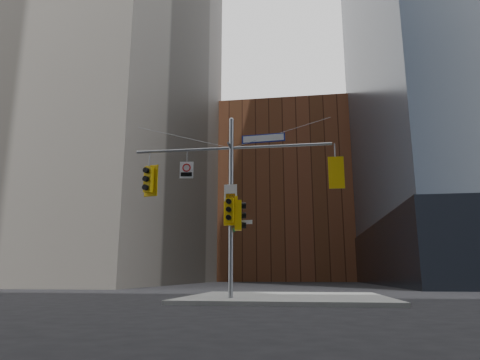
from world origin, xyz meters
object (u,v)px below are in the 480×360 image
(traffic_light_east_arm, at_px, (336,173))
(signal_assembly, at_px, (231,186))
(regulatory_sign_arm, at_px, (187,169))
(traffic_light_pole_front, at_px, (230,210))
(street_sign_blade, at_px, (263,138))
(traffic_light_west_arm, at_px, (149,180))
(traffic_light_pole_side, at_px, (239,215))

(traffic_light_east_arm, bearing_deg, signal_assembly, -1.39)
(regulatory_sign_arm, bearing_deg, traffic_light_east_arm, -4.76)
(traffic_light_east_arm, relative_size, regulatory_sign_arm, 1.80)
(traffic_light_pole_front, xyz_separation_m, street_sign_blade, (1.30, 0.27, 2.92))
(traffic_light_pole_front, bearing_deg, traffic_light_west_arm, 178.79)
(traffic_light_west_arm, distance_m, street_sign_blade, 4.98)
(traffic_light_pole_side, distance_m, street_sign_blade, 3.24)
(street_sign_blade, bearing_deg, traffic_light_pole_side, -175.87)
(traffic_light_west_arm, distance_m, regulatory_sign_arm, 1.64)
(street_sign_blade, height_order, regulatory_sign_arm, street_sign_blade)
(signal_assembly, relative_size, traffic_light_east_arm, 6.43)
(traffic_light_pole_side, xyz_separation_m, street_sign_blade, (0.98, -0.01, 3.09))
(signal_assembly, xyz_separation_m, traffic_light_east_arm, (4.09, 0.00, 0.38))
(traffic_light_east_arm, relative_size, traffic_light_pole_front, 1.08)
(traffic_light_west_arm, bearing_deg, traffic_light_pole_side, 14.61)
(signal_assembly, relative_size, traffic_light_west_arm, 6.08)
(traffic_light_east_arm, relative_size, street_sign_blade, 0.71)
(signal_assembly, distance_m, street_sign_blade, 2.33)
(traffic_light_east_arm, xyz_separation_m, street_sign_blade, (-2.78, 0.00, 1.55))
(street_sign_blade, relative_size, regulatory_sign_arm, 2.55)
(signal_assembly, relative_size, street_sign_blade, 4.56)
(signal_assembly, bearing_deg, street_sign_blade, 0.14)
(traffic_light_west_arm, height_order, traffic_light_east_arm, traffic_light_west_arm)
(signal_assembly, xyz_separation_m, traffic_light_pole_front, (0.00, -0.27, -0.99))
(traffic_light_east_arm, distance_m, street_sign_blade, 3.19)
(traffic_light_pole_front, distance_m, street_sign_blade, 3.21)
(signal_assembly, xyz_separation_m, traffic_light_west_arm, (-3.43, 0.01, 0.38))
(traffic_light_pole_side, bearing_deg, traffic_light_pole_front, 121.05)
(traffic_light_east_arm, bearing_deg, regulatory_sign_arm, -1.20)
(traffic_light_west_arm, bearing_deg, street_sign_blade, 14.45)
(regulatory_sign_arm, bearing_deg, traffic_light_pole_side, -4.03)
(traffic_light_west_arm, bearing_deg, signal_assembly, 14.35)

